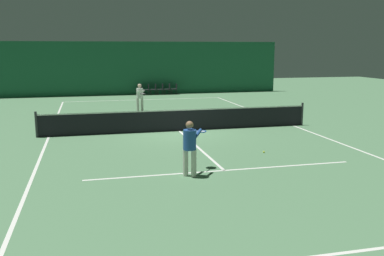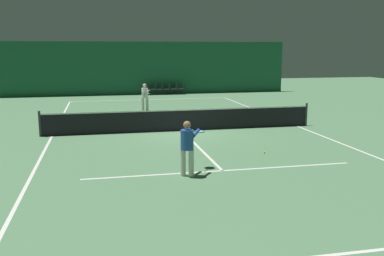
{
  "view_description": "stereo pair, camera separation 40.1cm",
  "coord_description": "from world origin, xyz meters",
  "px_view_note": "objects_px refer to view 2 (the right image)",
  "views": [
    {
      "loc": [
        -3.89,
        -18.13,
        3.61
      ],
      "look_at": [
        -0.46,
        -4.22,
        0.92
      ],
      "focal_mm": 40.0,
      "sensor_mm": 36.0,
      "label": 1
    },
    {
      "loc": [
        -3.5,
        -18.23,
        3.61
      ],
      "look_at": [
        -0.46,
        -4.22,
        0.92
      ],
      "focal_mm": 40.0,
      "sensor_mm": 36.0,
      "label": 2
    }
  ],
  "objects_px": {
    "courtside_chair_3": "(168,88)",
    "courtside_chair_5": "(182,88)",
    "player_near": "(188,144)",
    "courtside_chair_2": "(161,89)",
    "courtside_chair_0": "(147,89)",
    "tennis_net": "(182,119)",
    "tennis_ball": "(264,152)",
    "courtside_chair_4": "(175,88)",
    "courtside_chair_1": "(154,89)",
    "player_far": "(145,95)"
  },
  "relations": [
    {
      "from": "courtside_chair_0",
      "to": "player_far",
      "type": "bearing_deg",
      "value": -6.92
    },
    {
      "from": "courtside_chair_3",
      "to": "courtside_chair_5",
      "type": "distance_m",
      "value": 1.11
    },
    {
      "from": "courtside_chair_0",
      "to": "courtside_chair_4",
      "type": "distance_m",
      "value": 2.22
    },
    {
      "from": "courtside_chair_2",
      "to": "tennis_ball",
      "type": "height_order",
      "value": "courtside_chair_2"
    },
    {
      "from": "player_far",
      "to": "courtside_chair_5",
      "type": "bearing_deg",
      "value": 152.89
    },
    {
      "from": "courtside_chair_0",
      "to": "courtside_chair_3",
      "type": "distance_m",
      "value": 1.66
    },
    {
      "from": "tennis_net",
      "to": "courtside_chair_5",
      "type": "relative_size",
      "value": 14.29
    },
    {
      "from": "courtside_chair_4",
      "to": "courtside_chair_5",
      "type": "bearing_deg",
      "value": 90.0
    },
    {
      "from": "player_far",
      "to": "courtside_chair_0",
      "type": "bearing_deg",
      "value": 169.67
    },
    {
      "from": "courtside_chair_2",
      "to": "player_far",
      "type": "bearing_deg",
      "value": -13.95
    },
    {
      "from": "player_far",
      "to": "courtside_chair_1",
      "type": "distance_m",
      "value": 8.89
    },
    {
      "from": "player_near",
      "to": "courtside_chair_4",
      "type": "distance_m",
      "value": 21.89
    },
    {
      "from": "courtside_chair_4",
      "to": "courtside_chair_5",
      "type": "xyz_separation_m",
      "value": [
        0.55,
        0.0,
        0.0
      ]
    },
    {
      "from": "player_near",
      "to": "courtside_chair_1",
      "type": "relative_size",
      "value": 1.91
    },
    {
      "from": "player_far",
      "to": "courtside_chair_5",
      "type": "distance_m",
      "value": 9.54
    },
    {
      "from": "tennis_net",
      "to": "courtside_chair_4",
      "type": "height_order",
      "value": "tennis_net"
    },
    {
      "from": "courtside_chair_0",
      "to": "tennis_ball",
      "type": "relative_size",
      "value": 12.73
    },
    {
      "from": "player_near",
      "to": "courtside_chair_1",
      "type": "xyz_separation_m",
      "value": [
        1.77,
        21.61,
        -0.45
      ]
    },
    {
      "from": "tennis_net",
      "to": "courtside_chair_5",
      "type": "xyz_separation_m",
      "value": [
        2.87,
        14.93,
        -0.03
      ]
    },
    {
      "from": "courtside_chair_0",
      "to": "courtside_chair_3",
      "type": "bearing_deg",
      "value": 90.0
    },
    {
      "from": "player_far",
      "to": "courtside_chair_3",
      "type": "xyz_separation_m",
      "value": [
        2.72,
        8.73,
        -0.45
      ]
    },
    {
      "from": "player_far",
      "to": "courtside_chair_5",
      "type": "xyz_separation_m",
      "value": [
        3.83,
        8.73,
        -0.45
      ]
    },
    {
      "from": "tennis_net",
      "to": "courtside_chair_1",
      "type": "bearing_deg",
      "value": 87.48
    },
    {
      "from": "courtside_chair_2",
      "to": "courtside_chair_5",
      "type": "bearing_deg",
      "value": 90.0
    },
    {
      "from": "courtside_chair_0",
      "to": "courtside_chair_5",
      "type": "xyz_separation_m",
      "value": [
        2.77,
        0.0,
        0.0
      ]
    },
    {
      "from": "tennis_net",
      "to": "courtside_chair_1",
      "type": "relative_size",
      "value": 14.29
    },
    {
      "from": "player_near",
      "to": "courtside_chair_5",
      "type": "relative_size",
      "value": 1.91
    },
    {
      "from": "player_near",
      "to": "courtside_chair_1",
      "type": "height_order",
      "value": "player_near"
    },
    {
      "from": "courtside_chair_4",
      "to": "courtside_chair_0",
      "type": "bearing_deg",
      "value": -90.0
    },
    {
      "from": "courtside_chair_2",
      "to": "courtside_chair_4",
      "type": "xyz_separation_m",
      "value": [
        1.11,
        0.0,
        0.0
      ]
    },
    {
      "from": "courtside_chair_5",
      "to": "tennis_net",
      "type": "bearing_deg",
      "value": -10.9
    },
    {
      "from": "player_near",
      "to": "courtside_chair_5",
      "type": "distance_m",
      "value": 21.98
    },
    {
      "from": "player_near",
      "to": "courtside_chair_1",
      "type": "distance_m",
      "value": 21.69
    },
    {
      "from": "courtside_chair_0",
      "to": "courtside_chair_5",
      "type": "distance_m",
      "value": 2.77
    },
    {
      "from": "player_near",
      "to": "courtside_chair_2",
      "type": "relative_size",
      "value": 1.91
    },
    {
      "from": "courtside_chair_1",
      "to": "courtside_chair_5",
      "type": "distance_m",
      "value": 2.22
    },
    {
      "from": "courtside_chair_3",
      "to": "tennis_ball",
      "type": "xyz_separation_m",
      "value": [
        0.26,
        -19.57,
        -0.45
      ]
    },
    {
      "from": "courtside_chair_0",
      "to": "courtside_chair_3",
      "type": "relative_size",
      "value": 1.0
    },
    {
      "from": "courtside_chair_0",
      "to": "courtside_chair_2",
      "type": "height_order",
      "value": "same"
    },
    {
      "from": "courtside_chair_2",
      "to": "courtside_chair_5",
      "type": "height_order",
      "value": "same"
    },
    {
      "from": "courtside_chair_1",
      "to": "courtside_chair_3",
      "type": "bearing_deg",
      "value": 90.0
    },
    {
      "from": "tennis_net",
      "to": "tennis_ball",
      "type": "xyz_separation_m",
      "value": [
        2.03,
        -4.64,
        -0.48
      ]
    },
    {
      "from": "courtside_chair_5",
      "to": "courtside_chair_3",
      "type": "bearing_deg",
      "value": -90.0
    },
    {
      "from": "player_far",
      "to": "courtside_chair_0",
      "type": "relative_size",
      "value": 1.9
    },
    {
      "from": "courtside_chair_3",
      "to": "courtside_chair_5",
      "type": "relative_size",
      "value": 1.0
    },
    {
      "from": "player_far",
      "to": "courtside_chair_0",
      "type": "xyz_separation_m",
      "value": [
        1.06,
        8.73,
        -0.45
      ]
    },
    {
      "from": "tennis_net",
      "to": "courtside_chair_3",
      "type": "distance_m",
      "value": 15.03
    },
    {
      "from": "courtside_chair_4",
      "to": "tennis_net",
      "type": "bearing_deg",
      "value": -8.84
    },
    {
      "from": "tennis_net",
      "to": "courtside_chair_1",
      "type": "height_order",
      "value": "tennis_net"
    },
    {
      "from": "courtside_chair_0",
      "to": "courtside_chair_4",
      "type": "bearing_deg",
      "value": 90.0
    }
  ]
}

